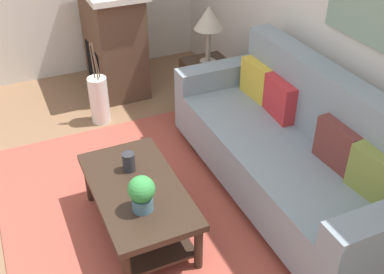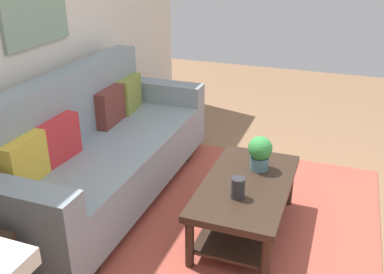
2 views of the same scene
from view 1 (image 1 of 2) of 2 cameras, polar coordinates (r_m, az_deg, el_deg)
name	(u,v)px [view 1 (image 1 of 2)]	position (r m, az deg, el deg)	size (l,w,h in m)	color
ground_plane	(85,239)	(3.61, -12.90, -12.08)	(9.57, 9.57, 0.00)	#8C6647
wall_back	(353,20)	(3.72, 19.04, 13.38)	(5.57, 0.10, 2.70)	silver
area_rug	(149,219)	(3.68, -5.26, -9.95)	(2.82, 2.12, 0.01)	#B24C3D
couch	(289,151)	(3.71, 11.77, -1.65)	(2.32, 0.84, 1.08)	gray
throw_pillow_mustard	(257,80)	(4.15, 7.96, 6.92)	(0.36, 0.12, 0.32)	gold
throw_pillow_crimson	(280,99)	(3.89, 10.72, 4.64)	(0.36, 0.12, 0.32)	red
throw_pillow_maroon	(338,145)	(3.41, 17.39, -0.98)	(0.36, 0.12, 0.32)	brown
throw_pillow_olive	(375,175)	(3.21, 21.43, -4.37)	(0.36, 0.12, 0.32)	olive
coffee_table	(138,199)	(3.39, -6.60, -7.55)	(1.10, 0.60, 0.43)	#332319
tabletop_vase	(129,162)	(3.43, -7.71, -3.03)	(0.09, 0.09, 0.14)	#2D2D33
potted_plant_tabletop	(142,193)	(3.04, -6.15, -6.79)	(0.18, 0.18, 0.26)	slate
side_table	(207,87)	(4.84, 1.88, 6.09)	(0.44, 0.44, 0.56)	#332319
table_lamp	(209,20)	(4.55, 2.05, 14.05)	(0.28, 0.28, 0.57)	gray
fireplace	(113,38)	(5.30, -9.59, 11.82)	(1.02, 0.58, 1.16)	brown
floor_vase	(99,100)	(4.77, -11.26, 4.44)	(0.19, 0.19, 0.49)	white
floor_vase_branch_a	(95,62)	(4.56, -11.79, 8.95)	(0.01, 0.01, 0.36)	brown
floor_vase_branch_b	(96,60)	(4.59, -11.67, 9.13)	(0.01, 0.01, 0.36)	brown
floor_vase_branch_c	(92,61)	(4.59, -12.09, 9.04)	(0.01, 0.01, 0.36)	brown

